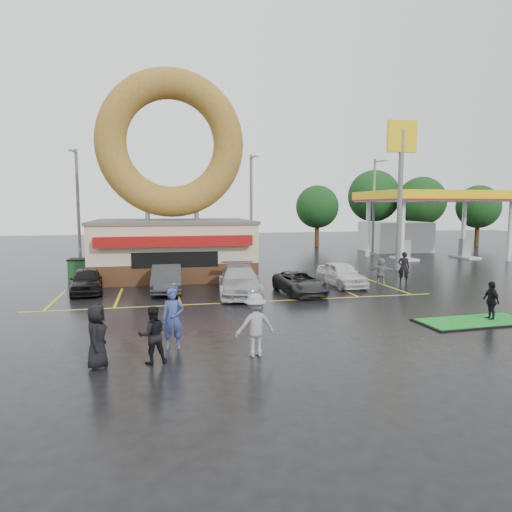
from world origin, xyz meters
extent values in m
plane|color=black|center=(0.00, 0.00, 0.00)|extent=(120.00, 120.00, 0.00)
cube|color=#472B19|center=(-3.00, 13.00, 0.60)|extent=(10.00, 8.00, 1.20)
cube|color=beige|center=(-3.00, 13.00, 2.35)|extent=(10.00, 8.00, 2.30)
cube|color=#59544C|center=(-3.00, 13.00, 3.60)|extent=(10.20, 8.20, 0.20)
cube|color=maroon|center=(-3.00, 8.70, 2.60)|extent=(9.00, 0.60, 0.60)
cylinder|color=slate|center=(-4.60, 13.00, 4.30)|extent=(0.30, 0.30, 1.20)
cylinder|color=slate|center=(-1.40, 13.00, 4.30)|extent=(0.30, 0.30, 1.20)
torus|color=brown|center=(-3.00, 13.00, 8.70)|extent=(9.60, 2.00, 9.60)
cylinder|color=silver|center=(15.00, 15.00, 2.50)|extent=(0.40, 0.40, 5.00)
cylinder|color=silver|center=(25.00, 15.00, 2.50)|extent=(0.40, 0.40, 5.00)
cylinder|color=silver|center=(15.00, 21.00, 2.50)|extent=(0.40, 0.40, 5.00)
cylinder|color=silver|center=(25.00, 21.00, 2.50)|extent=(0.40, 0.40, 5.00)
cube|color=silver|center=(20.00, 18.00, 5.25)|extent=(12.00, 8.00, 0.50)
cube|color=yellow|center=(20.00, 18.00, 5.55)|extent=(12.30, 8.30, 0.70)
cube|color=#99999E|center=(17.00, 18.00, 0.90)|extent=(0.90, 0.60, 1.60)
cube|color=#99999E|center=(23.00, 18.00, 0.90)|extent=(0.90, 0.60, 1.60)
cube|color=silver|center=(20.00, 25.00, 1.50)|extent=(6.00, 5.00, 3.00)
cylinder|color=slate|center=(13.00, 12.00, 5.00)|extent=(0.36, 0.36, 10.00)
cube|color=yellow|center=(13.00, 12.00, 9.50)|extent=(2.20, 0.30, 2.20)
cylinder|color=slate|center=(-10.00, 20.00, 4.50)|extent=(0.24, 0.24, 9.00)
cylinder|color=slate|center=(-10.00, 19.00, 8.70)|extent=(0.12, 2.00, 0.12)
cube|color=slate|center=(-10.00, 18.00, 8.65)|extent=(0.40, 0.18, 0.12)
cylinder|color=slate|center=(4.00, 21.00, 4.50)|extent=(0.24, 0.24, 9.00)
cylinder|color=slate|center=(4.00, 20.00, 8.70)|extent=(0.12, 2.00, 0.12)
cube|color=slate|center=(4.00, 19.00, 8.65)|extent=(0.40, 0.18, 0.12)
cylinder|color=slate|center=(16.00, 22.00, 4.50)|extent=(0.24, 0.24, 9.00)
cylinder|color=slate|center=(16.00, 21.00, 8.70)|extent=(0.12, 2.00, 0.12)
cube|color=slate|center=(16.00, 20.00, 8.65)|extent=(0.40, 0.18, 0.12)
cylinder|color=#332114|center=(26.00, 30.00, 1.44)|extent=(0.50, 0.50, 2.88)
sphere|color=black|center=(26.00, 30.00, 5.20)|extent=(5.60, 5.60, 5.60)
cylinder|color=#332114|center=(32.00, 28.00, 1.26)|extent=(0.50, 0.50, 2.52)
sphere|color=black|center=(32.00, 28.00, 4.55)|extent=(4.90, 4.90, 4.90)
cylinder|color=#332114|center=(22.00, 34.00, 1.62)|extent=(0.50, 0.50, 3.24)
sphere|color=black|center=(22.00, 34.00, 5.85)|extent=(6.30, 6.30, 6.30)
cylinder|color=#332114|center=(14.00, 32.00, 1.26)|extent=(0.50, 0.50, 2.52)
sphere|color=black|center=(14.00, 32.00, 4.55)|extent=(4.90, 4.90, 4.90)
imported|color=black|center=(-7.74, 7.48, 0.68)|extent=(2.04, 4.14, 1.36)
imported|color=#2C2B2E|center=(-3.55, 6.93, 0.73)|extent=(1.74, 4.50, 1.46)
imported|color=#B0B0B5|center=(0.14, 5.25, 0.76)|extent=(2.74, 5.46, 1.52)
imported|color=#29292B|center=(3.34, 4.89, 0.59)|extent=(2.23, 4.38, 1.19)
imported|color=silver|center=(6.36, 6.56, 0.71)|extent=(1.96, 4.26, 1.42)
imported|color=navy|center=(-3.55, -3.14, 0.99)|extent=(0.76, 0.53, 1.97)
imported|color=black|center=(-4.20, -4.47, 0.86)|extent=(0.94, 0.79, 1.71)
imported|color=gray|center=(-1.10, -4.45, 0.97)|extent=(1.34, 0.88, 1.95)
imported|color=black|center=(-5.74, -4.54, 0.92)|extent=(0.69, 0.96, 1.84)
imported|color=black|center=(9.15, -2.17, 0.80)|extent=(0.48, 0.98, 1.61)
imported|color=gray|center=(8.97, 6.78, 0.79)|extent=(1.49, 1.19, 1.58)
imported|color=black|center=(10.48, 6.84, 0.95)|extent=(0.83, 0.75, 1.90)
cube|color=#1B4821|center=(-8.45, 11.87, 0.65)|extent=(1.90, 1.36, 1.30)
cube|color=black|center=(8.32, -2.31, 0.03)|extent=(4.69, 2.20, 0.05)
cube|color=#168727|center=(8.32, -2.31, 0.06)|extent=(4.47, 1.98, 0.03)
camera|label=1|loc=(-3.98, -17.87, 4.62)|focal=32.00mm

